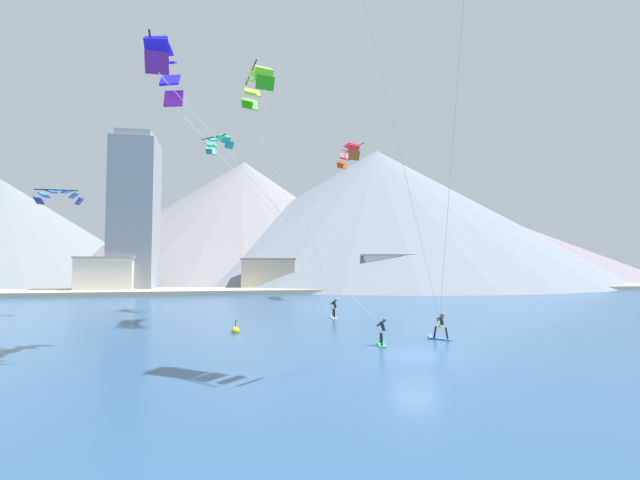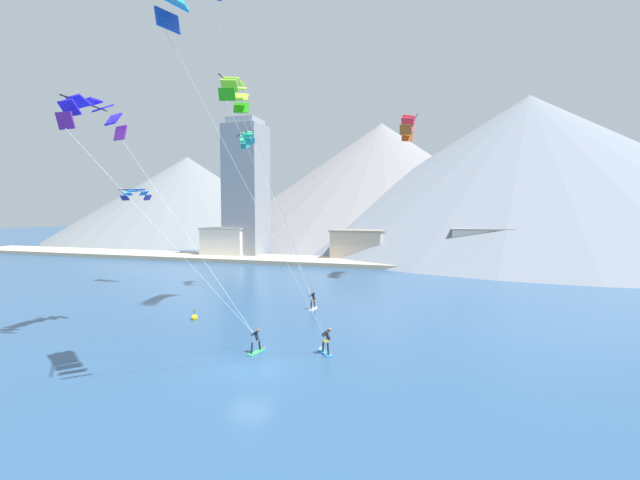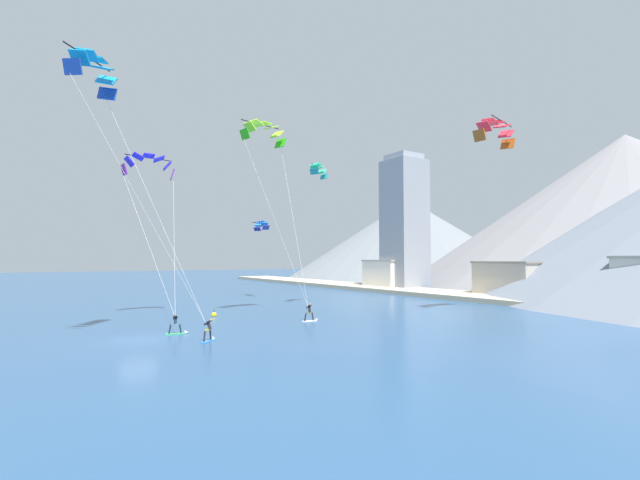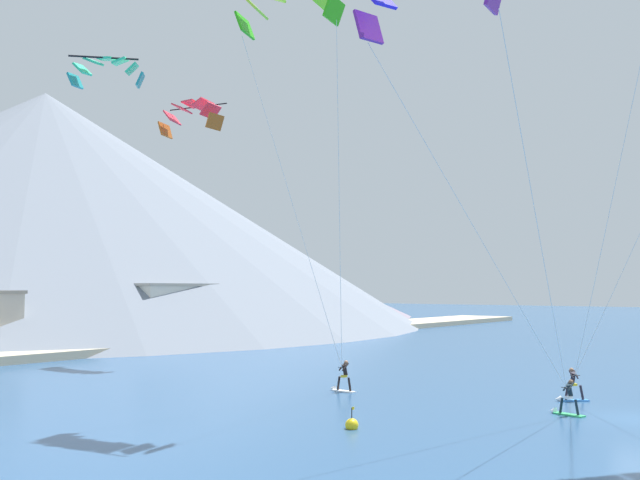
% 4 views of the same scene
% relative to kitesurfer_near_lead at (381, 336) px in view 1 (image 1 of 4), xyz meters
% --- Properties ---
extents(ground_plane, '(400.00, 400.00, 0.00)m').
position_rel_kitesurfer_near_lead_xyz_m(ground_plane, '(0.90, -3.06, -0.49)').
color(ground_plane, navy).
extents(kitesurfer_near_lead, '(0.77, 1.79, 1.70)m').
position_rel_kitesurfer_near_lead_xyz_m(kitesurfer_near_lead, '(0.00, 0.00, 0.00)').
color(kitesurfer_near_lead, '#33B266').
rests_on(kitesurfer_near_lead, ground).
extents(kitesurfer_near_trail, '(0.62, 1.76, 1.83)m').
position_rel_kitesurfer_near_lead_xyz_m(kitesurfer_near_trail, '(-0.31, 12.61, 0.09)').
color(kitesurfer_near_trail, white).
rests_on(kitesurfer_near_trail, ground).
extents(kitesurfer_mid_center, '(1.42, 1.59, 1.76)m').
position_rel_kitesurfer_near_lead_xyz_m(kitesurfer_mid_center, '(4.22, 1.18, 0.05)').
color(kitesurfer_mid_center, '#337FDB').
rests_on(kitesurfer_mid_center, ground).
extents(parafoil_kite_near_lead, '(13.62, 5.44, 15.90)m').
position_rel_kitesurfer_near_lead_xyz_m(parafoil_kite_near_lead, '(-12.74, -0.03, 15.58)').
color(parafoil_kite_near_lead, '#691F90').
extents(parafoil_kite_near_trail, '(8.11, 5.63, 19.58)m').
position_rel_kitesurfer_near_lead_xyz_m(parafoil_kite_near_trail, '(-7.20, 10.76, 19.46)').
color(parafoil_kite_near_trail, '#29AF12').
extents(parafoil_kite_distant_high_outer, '(2.65, 6.41, 2.78)m').
position_rel_kitesurfer_near_lead_xyz_m(parafoil_kite_distant_high_outer, '(6.10, 32.70, 19.86)').
color(parafoil_kite_distant_high_outer, '#B25418').
extents(parafoil_kite_distant_low_drift, '(3.44, 3.77, 1.70)m').
position_rel_kitesurfer_near_lead_xyz_m(parafoil_kite_distant_low_drift, '(-11.01, 20.22, 17.07)').
color(parafoil_kite_distant_low_drift, teal).
extents(parafoil_kite_distant_mid_solo, '(4.21, 1.39, 1.51)m').
position_rel_kitesurfer_near_lead_xyz_m(parafoil_kite_distant_mid_solo, '(-25.65, 18.98, 10.88)').
color(parafoil_kite_distant_mid_solo, navy).
extents(race_marker_buoy, '(0.56, 0.56, 1.02)m').
position_rel_kitesurfer_near_lead_xyz_m(race_marker_buoy, '(-8.78, 5.91, -0.33)').
color(race_marker_buoy, yellow).
rests_on(race_marker_buoy, ground).
extents(shoreline_strip, '(180.00, 10.00, 0.70)m').
position_rel_kitesurfer_near_lead_xyz_m(shoreline_strip, '(0.90, 45.61, -0.14)').
color(shoreline_strip, '#BCAD8E').
rests_on(shoreline_strip, ground).
extents(shore_building_harbour_front, '(9.37, 6.18, 5.66)m').
position_rel_kitesurfer_near_lead_xyz_m(shore_building_harbour_front, '(-4.29, 50.37, 2.36)').
color(shore_building_harbour_front, '#B7AD9E').
rests_on(shore_building_harbour_front, ground).
extents(shore_building_promenade_mid, '(9.39, 6.83, 6.35)m').
position_rel_kitesurfer_near_lead_xyz_m(shore_building_promenade_mid, '(16.39, 48.03, 2.70)').
color(shore_building_promenade_mid, silver).
rests_on(shore_building_promenade_mid, ground).
extents(shore_building_quay_east, '(8.93, 4.24, 5.85)m').
position_rel_kitesurfer_near_lead_xyz_m(shore_building_quay_east, '(-29.71, 47.46, 2.45)').
color(shore_building_quay_east, silver).
rests_on(shore_building_quay_east, ground).
extents(highrise_tower, '(7.00, 7.00, 26.53)m').
position_rel_kitesurfer_near_lead_xyz_m(highrise_tower, '(-26.30, 49.92, 12.57)').
color(highrise_tower, gray).
rests_on(highrise_tower, ground).
extents(mountain_peak_west_ridge, '(121.00, 121.00, 37.71)m').
position_rel_kitesurfer_near_lead_xyz_m(mountain_peak_west_ridge, '(29.50, 94.16, 18.37)').
color(mountain_peak_west_ridge, slate).
rests_on(mountain_peak_west_ridge, ground).
extents(mountain_peak_central_summit, '(100.14, 100.14, 34.58)m').
position_rel_kitesurfer_near_lead_xyz_m(mountain_peak_central_summit, '(-8.70, 102.05, 16.80)').
color(mountain_peak_central_summit, gray).
rests_on(mountain_peak_central_summit, ground).
extents(mountain_peak_far_spur, '(98.69, 98.69, 22.40)m').
position_rel_kitesurfer_near_lead_xyz_m(mountain_peak_far_spur, '(67.72, 105.29, 10.72)').
color(mountain_peak_far_spur, slate).
rests_on(mountain_peak_far_spur, ground).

